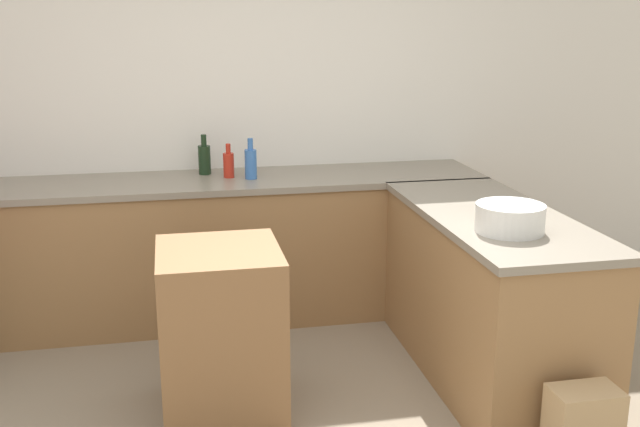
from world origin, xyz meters
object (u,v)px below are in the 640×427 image
object	(u,v)px
hot_sauce_bottle	(229,164)
wine_bottle_dark	(204,159)
island_table	(221,332)
mixing_bowl	(510,218)
water_bottle_blue	(251,163)

from	to	relation	value
hot_sauce_bottle	wine_bottle_dark	bearing A→B (deg)	137.57
island_table	mixing_bowl	world-z (taller)	mixing_bowl
mixing_bowl	water_bottle_blue	distance (m)	1.79
island_table	mixing_bowl	size ratio (longest dim) A/B	2.59
water_bottle_blue	hot_sauce_bottle	xyz separation A→B (m)	(-0.13, 0.07, -0.02)
mixing_bowl	water_bottle_blue	world-z (taller)	water_bottle_blue
island_table	mixing_bowl	xyz separation A→B (m)	(1.37, -0.23, 0.56)
water_bottle_blue	wine_bottle_dark	xyz separation A→B (m)	(-0.28, 0.20, 0.00)
island_table	hot_sauce_bottle	xyz separation A→B (m)	(0.16, 1.28, 0.58)
mixing_bowl	hot_sauce_bottle	bearing A→B (deg)	128.84
wine_bottle_dark	hot_sauce_bottle	xyz separation A→B (m)	(0.14, -0.13, -0.02)
island_table	wine_bottle_dark	distance (m)	1.53
water_bottle_blue	island_table	bearing A→B (deg)	-103.71
hot_sauce_bottle	mixing_bowl	bearing A→B (deg)	-51.16
water_bottle_blue	hot_sauce_bottle	bearing A→B (deg)	153.44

